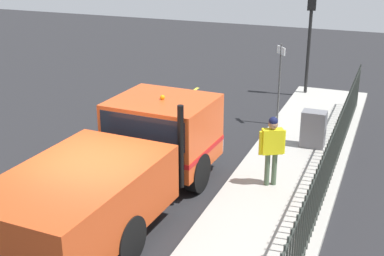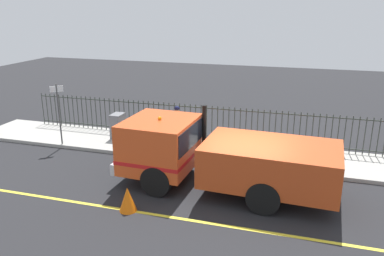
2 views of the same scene
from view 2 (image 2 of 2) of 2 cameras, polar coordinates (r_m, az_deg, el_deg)
The scene contains 9 objects.
ground_plane at distance 12.31m, azimuth 7.29°, elevation -9.47°, with size 52.98×52.98×0.00m, color #232326.
sidewalk_slab at distance 15.12m, azimuth 9.31°, elevation -3.99°, with size 2.59×24.08×0.14m, color #A3A099.
lane_marking at distance 10.61m, azimuth 5.44°, elevation -14.14°, with size 0.12×21.68×0.01m, color yellow.
work_truck at distance 12.11m, azimuth 2.79°, elevation -3.63°, with size 2.70×6.87×2.41m.
worker_standing at distance 15.15m, azimuth -2.19°, elevation 0.80°, with size 0.57×0.43×1.73m.
iron_fence at distance 15.84m, azimuth 9.98°, elevation 0.15°, with size 0.04×20.51×1.49m.
utility_cabinet at distance 16.85m, azimuth -10.80°, elevation 0.33°, with size 0.67×0.46×1.04m, color slate.
traffic_cone at distance 11.25m, azimuth -9.40°, elevation -10.25°, with size 0.50×0.50×0.71m, color orange.
street_sign at distance 16.34m, azimuth -18.97°, elevation 2.87°, with size 0.34×0.41×2.49m.
Camera 2 is at (-10.85, -1.64, 5.57)m, focal length 36.42 mm.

